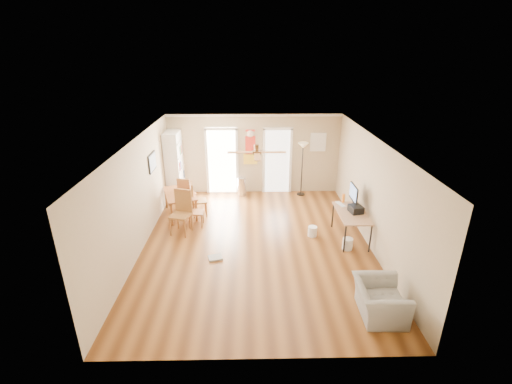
{
  "coord_description": "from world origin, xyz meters",
  "views": [
    {
      "loc": [
        -0.16,
        -7.67,
        4.49
      ],
      "look_at": [
        0.0,
        0.6,
        1.15
      ],
      "focal_mm": 25.03,
      "sensor_mm": 36.0,
      "label": 1
    }
  ],
  "objects_px": {
    "dining_chair_far": "(187,193)",
    "armchair": "(380,300)",
    "dining_chair_right_a": "(199,199)",
    "wastebasket_b": "(348,244)",
    "bookshelf": "(175,165)",
    "wastebasket_a": "(312,231)",
    "computer_desk": "(350,226)",
    "printer": "(356,209)",
    "trash_can": "(242,187)",
    "dining_table": "(181,204)",
    "dining_chair_near": "(180,213)",
    "torchiere_lamp": "(302,169)",
    "dining_chair_right_b": "(196,211)"
  },
  "relations": [
    {
      "from": "bookshelf",
      "to": "torchiere_lamp",
      "type": "xyz_separation_m",
      "value": [
        4.05,
        0.1,
        -0.2
      ]
    },
    {
      "from": "dining_table",
      "to": "armchair",
      "type": "xyz_separation_m",
      "value": [
        4.3,
        -4.32,
        -0.02
      ]
    },
    {
      "from": "dining_chair_right_b",
      "to": "dining_chair_far",
      "type": "distance_m",
      "value": 1.24
    },
    {
      "from": "bookshelf",
      "to": "dining_chair_right_a",
      "type": "xyz_separation_m",
      "value": [
        0.92,
        -1.39,
        -0.57
      ]
    },
    {
      "from": "bookshelf",
      "to": "dining_chair_right_a",
      "type": "height_order",
      "value": "bookshelf"
    },
    {
      "from": "dining_chair_far",
      "to": "armchair",
      "type": "relative_size",
      "value": 1.03
    },
    {
      "from": "dining_table",
      "to": "dining_chair_right_b",
      "type": "height_order",
      "value": "dining_chair_right_b"
    },
    {
      "from": "dining_chair_right_a",
      "to": "armchair",
      "type": "relative_size",
      "value": 1.04
    },
    {
      "from": "computer_desk",
      "to": "dining_chair_far",
      "type": "bearing_deg",
      "value": 155.99
    },
    {
      "from": "dining_chair_near",
      "to": "printer",
      "type": "relative_size",
      "value": 3.38
    },
    {
      "from": "dining_table",
      "to": "trash_can",
      "type": "distance_m",
      "value": 2.22
    },
    {
      "from": "dining_chair_right_a",
      "to": "armchair",
      "type": "distance_m",
      "value": 5.67
    },
    {
      "from": "computer_desk",
      "to": "torchiere_lamp",
      "type": "bearing_deg",
      "value": 105.65
    },
    {
      "from": "printer",
      "to": "trash_can",
      "type": "bearing_deg",
      "value": 122.75
    },
    {
      "from": "torchiere_lamp",
      "to": "armchair",
      "type": "relative_size",
      "value": 1.82
    },
    {
      "from": "armchair",
      "to": "dining_table",
      "type": "bearing_deg",
      "value": 46.7
    },
    {
      "from": "dining_table",
      "to": "dining_chair_far",
      "type": "relative_size",
      "value": 1.35
    },
    {
      "from": "armchair",
      "to": "bookshelf",
      "type": "bearing_deg",
      "value": 41.45
    },
    {
      "from": "computer_desk",
      "to": "wastebasket_b",
      "type": "distance_m",
      "value": 0.58
    },
    {
      "from": "dining_chair_right_a",
      "to": "printer",
      "type": "distance_m",
      "value": 4.32
    },
    {
      "from": "dining_chair_near",
      "to": "trash_can",
      "type": "distance_m",
      "value": 2.97
    },
    {
      "from": "dining_table",
      "to": "armchair",
      "type": "height_order",
      "value": "dining_table"
    },
    {
      "from": "wastebasket_b",
      "to": "armchair",
      "type": "xyz_separation_m",
      "value": [
        -0.03,
        -2.27,
        0.17
      ]
    },
    {
      "from": "dining_chair_far",
      "to": "dining_chair_right_b",
      "type": "bearing_deg",
      "value": 125.02
    },
    {
      "from": "dining_chair_right_a",
      "to": "computer_desk",
      "type": "height_order",
      "value": "dining_chair_right_a"
    },
    {
      "from": "bookshelf",
      "to": "wastebasket_b",
      "type": "xyz_separation_m",
      "value": [
        4.69,
        -3.36,
        -0.93
      ]
    },
    {
      "from": "bookshelf",
      "to": "wastebasket_a",
      "type": "xyz_separation_m",
      "value": [
        3.96,
        -2.7,
        -0.94
      ]
    },
    {
      "from": "torchiere_lamp",
      "to": "wastebasket_a",
      "type": "relative_size",
      "value": 6.6
    },
    {
      "from": "bookshelf",
      "to": "wastebasket_b",
      "type": "distance_m",
      "value": 5.85
    },
    {
      "from": "dining_chair_near",
      "to": "wastebasket_b",
      "type": "xyz_separation_m",
      "value": [
        4.12,
        -0.89,
        -0.43
      ]
    },
    {
      "from": "bookshelf",
      "to": "dining_table",
      "type": "height_order",
      "value": "bookshelf"
    },
    {
      "from": "bookshelf",
      "to": "wastebasket_b",
      "type": "height_order",
      "value": "bookshelf"
    },
    {
      "from": "dining_chair_near",
      "to": "wastebasket_a",
      "type": "bearing_deg",
      "value": 13.29
    },
    {
      "from": "dining_table",
      "to": "armchair",
      "type": "bearing_deg",
      "value": -45.11
    },
    {
      "from": "computer_desk",
      "to": "armchair",
      "type": "relative_size",
      "value": 1.42
    },
    {
      "from": "bookshelf",
      "to": "computer_desk",
      "type": "height_order",
      "value": "bookshelf"
    },
    {
      "from": "dining_chair_far",
      "to": "dining_chair_near",
      "type": "bearing_deg",
      "value": 108.07
    },
    {
      "from": "dining_chair_far",
      "to": "torchiere_lamp",
      "type": "relative_size",
      "value": 0.56
    },
    {
      "from": "dining_chair_right_a",
      "to": "dining_chair_near",
      "type": "height_order",
      "value": "dining_chair_near"
    },
    {
      "from": "trash_can",
      "to": "armchair",
      "type": "bearing_deg",
      "value": -65.75
    },
    {
      "from": "dining_chair_far",
      "to": "torchiere_lamp",
      "type": "distance_m",
      "value": 3.71
    },
    {
      "from": "torchiere_lamp",
      "to": "dining_chair_right_a",
      "type": "bearing_deg",
      "value": -154.56
    },
    {
      "from": "wastebasket_a",
      "to": "dining_table",
      "type": "bearing_deg",
      "value": 158.95
    },
    {
      "from": "dining_table",
      "to": "printer",
      "type": "bearing_deg",
      "value": -18.36
    },
    {
      "from": "dining_table",
      "to": "dining_chair_near",
      "type": "xyz_separation_m",
      "value": [
        0.21,
        -1.16,
        0.24
      ]
    },
    {
      "from": "dining_table",
      "to": "wastebasket_b",
      "type": "xyz_separation_m",
      "value": [
        4.33,
        -2.04,
        -0.19
      ]
    },
    {
      "from": "dining_chair_far",
      "to": "armchair",
      "type": "distance_m",
      "value": 6.31
    },
    {
      "from": "dining_table",
      "to": "wastebasket_a",
      "type": "height_order",
      "value": "dining_table"
    },
    {
      "from": "dining_chair_right_a",
      "to": "wastebasket_b",
      "type": "xyz_separation_m",
      "value": [
        3.78,
        -1.97,
        -0.36
      ]
    },
    {
      "from": "torchiere_lamp",
      "to": "dining_chair_right_b",
      "type": "bearing_deg",
      "value": -145.26
    }
  ]
}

